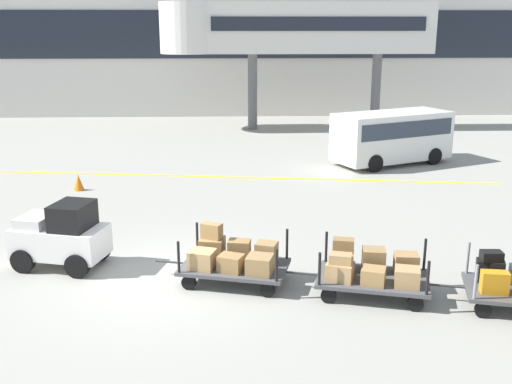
# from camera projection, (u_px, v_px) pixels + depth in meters

# --- Properties ---
(ground_plane) EXTENTS (120.00, 120.00, 0.00)m
(ground_plane) POSITION_uv_depth(u_px,v_px,m) (166.00, 278.00, 13.58)
(ground_plane) COLOR #9E9B91
(apron_lead_line) EXTENTS (20.61, 3.08, 0.01)m
(apron_lead_line) POSITION_uv_depth(u_px,v_px,m) (214.00, 177.00, 22.64)
(apron_lead_line) COLOR yellow
(apron_lead_line) RESTS_ON ground_plane
(terminal_building) EXTENTS (52.83, 2.51, 8.97)m
(terminal_building) POSITION_uv_depth(u_px,v_px,m) (207.00, 41.00, 37.39)
(terminal_building) COLOR silver
(terminal_building) RESTS_ON ground_plane
(jet_bridge) EXTENTS (14.23, 3.00, 6.64)m
(jet_bridge) POSITION_uv_depth(u_px,v_px,m) (285.00, 29.00, 31.58)
(jet_bridge) COLOR silver
(jet_bridge) RESTS_ON ground_plane
(baggage_tug) EXTENTS (2.31, 1.67, 1.58)m
(baggage_tug) POSITION_uv_depth(u_px,v_px,m) (61.00, 236.00, 14.07)
(baggage_tug) COLOR white
(baggage_tug) RESTS_ON ground_plane
(baggage_cart_lead) EXTENTS (3.09, 1.94, 1.20)m
(baggage_cart_lead) POSITION_uv_depth(u_px,v_px,m) (233.00, 259.00, 13.29)
(baggage_cart_lead) COLOR #4C4C4F
(baggage_cart_lead) RESTS_ON ground_plane
(baggage_cart_middle) EXTENTS (3.09, 1.94, 1.10)m
(baggage_cart_middle) POSITION_uv_depth(u_px,v_px,m) (371.00, 270.00, 12.66)
(baggage_cart_middle) COLOR #4C4C4F
(baggage_cart_middle) RESTS_ON ground_plane
(shuttle_van) EXTENTS (5.16, 3.69, 2.10)m
(shuttle_van) POSITION_uv_depth(u_px,v_px,m) (392.00, 134.00, 24.48)
(shuttle_van) COLOR white
(shuttle_van) RESTS_ON ground_plane
(safety_cone_near) EXTENTS (0.36, 0.36, 0.55)m
(safety_cone_near) POSITION_uv_depth(u_px,v_px,m) (79.00, 182.00, 20.75)
(safety_cone_near) COLOR orange
(safety_cone_near) RESTS_ON ground_plane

